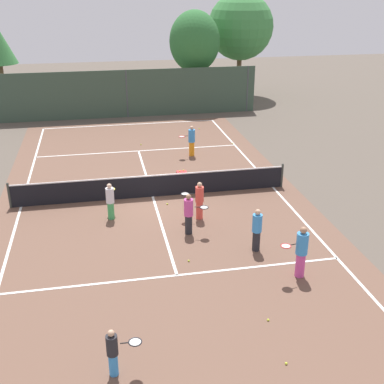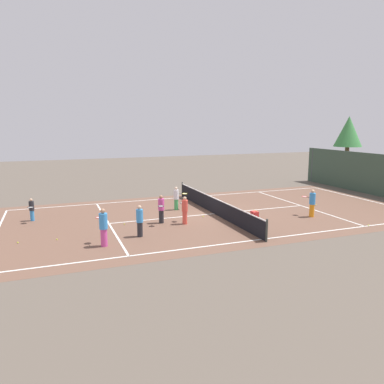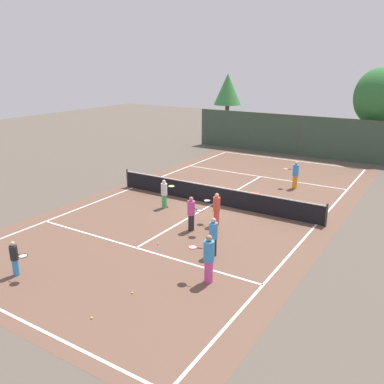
% 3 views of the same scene
% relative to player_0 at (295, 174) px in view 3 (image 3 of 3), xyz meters
% --- Properties ---
extents(ground_plane, '(80.00, 80.00, 0.00)m').
position_rel_player_0_xyz_m(ground_plane, '(-2.72, -5.08, -0.85)').
color(ground_plane, brown).
extents(court_surface, '(13.00, 25.00, 0.01)m').
position_rel_player_0_xyz_m(court_surface, '(-2.72, -5.08, -0.84)').
color(court_surface, brown).
rests_on(court_surface, ground_plane).
extents(tennis_net, '(11.90, 0.10, 1.10)m').
position_rel_player_0_xyz_m(tennis_net, '(-2.72, -5.08, -0.34)').
color(tennis_net, '#333833').
rests_on(tennis_net, ground_plane).
extents(perimeter_fence, '(18.00, 0.12, 3.20)m').
position_rel_player_0_xyz_m(perimeter_fence, '(-2.72, 8.92, 0.75)').
color(perimeter_fence, '#384C3D').
rests_on(perimeter_fence, ground_plane).
extents(tree_1, '(3.59, 3.89, 6.83)m').
position_rel_player_0_xyz_m(tree_1, '(2.41, 11.17, 3.82)').
color(tree_1, brown).
rests_on(tree_1, ground_plane).
extents(tree_2, '(2.65, 2.65, 6.18)m').
position_rel_player_0_xyz_m(tree_2, '(-11.34, 13.11, 3.78)').
color(tree_2, brown).
rests_on(tree_2, ground_plane).
extents(player_0, '(0.93, 0.52, 1.64)m').
position_rel_player_0_xyz_m(player_0, '(0.00, 0.00, 0.00)').
color(player_0, orange).
rests_on(player_0, ground_plane).
extents(player_1, '(0.85, 0.34, 1.30)m').
position_rel_player_0_xyz_m(player_1, '(-4.88, -15.45, -0.17)').
color(player_1, '#388CD8').
rests_on(player_1, ground_plane).
extents(player_2, '(0.95, 0.48, 1.74)m').
position_rel_player_0_xyz_m(player_2, '(1.09, -12.25, 0.05)').
color(player_2, '#D14799').
rests_on(player_2, ground_plane).
extents(player_3, '(0.91, 0.45, 1.54)m').
position_rel_player_0_xyz_m(player_3, '(-1.18, -7.57, -0.05)').
color(player_3, '#E54C3F').
rests_on(player_3, ground_plane).
extents(player_4, '(0.33, 0.33, 1.57)m').
position_rel_player_0_xyz_m(player_4, '(0.25, -10.41, -0.04)').
color(player_4, '#232328').
rests_on(player_4, ground_plane).
extents(player_5, '(0.92, 0.54, 1.58)m').
position_rel_player_0_xyz_m(player_5, '(-1.80, -8.73, -0.03)').
color(player_5, '#232328').
rests_on(player_5, ground_plane).
extents(player_6, '(0.41, 0.90, 1.49)m').
position_rel_player_0_xyz_m(player_6, '(-4.58, -6.91, -0.07)').
color(player_6, '#3FA559').
rests_on(player_6, ground_plane).
extents(ball_crate, '(0.46, 0.33, 0.43)m').
position_rel_player_0_xyz_m(ball_crate, '(-1.10, -3.21, -0.66)').
color(ball_crate, red).
rests_on(ball_crate, ground_plane).
extents(tennis_ball_0, '(0.07, 0.07, 0.07)m').
position_rel_player_0_xyz_m(tennis_ball_0, '(-2.19, -10.73, -0.81)').
color(tennis_ball_0, '#CCE533').
rests_on(tennis_ball_0, ground_plane).
extents(tennis_ball_1, '(0.07, 0.07, 0.07)m').
position_rel_player_0_xyz_m(tennis_ball_1, '(-4.91, -3.07, -0.81)').
color(tennis_ball_1, '#CCE533').
rests_on(tennis_ball_1, ground_plane).
extents(tennis_ball_2, '(0.07, 0.07, 0.07)m').
position_rel_player_0_xyz_m(tennis_ball_2, '(-2.22, -6.04, -0.81)').
color(tennis_ball_2, '#CCE533').
rests_on(tennis_ball_2, ground_plane).
extents(tennis_ball_3, '(0.07, 0.07, 0.07)m').
position_rel_player_0_xyz_m(tennis_ball_3, '(-2.48, 2.37, -0.81)').
color(tennis_ball_3, '#CCE533').
rests_on(tennis_ball_3, ground_plane).
extents(tennis_ball_4, '(0.07, 0.07, 0.07)m').
position_rel_player_0_xyz_m(tennis_ball_4, '(1.46, 4.96, -0.81)').
color(tennis_ball_4, '#CCE533').
rests_on(tennis_ball_4, ground_plane).
extents(tennis_ball_5, '(0.07, 0.07, 0.07)m').
position_rel_player_0_xyz_m(tennis_ball_5, '(-0.76, -15.94, -0.81)').
color(tennis_ball_5, '#CCE533').
rests_on(tennis_ball_5, ground_plane).
extents(tennis_ball_6, '(0.07, 0.07, 0.07)m').
position_rel_player_0_xyz_m(tennis_ball_6, '(2.74, 1.60, -0.81)').
color(tennis_ball_6, '#CCE533').
rests_on(tennis_ball_6, ground_plane).
extents(tennis_ball_7, '(0.07, 0.07, 0.07)m').
position_rel_player_0_xyz_m(tennis_ball_7, '(-0.63, -14.24, -0.81)').
color(tennis_ball_7, '#CCE533').
rests_on(tennis_ball_7, ground_plane).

